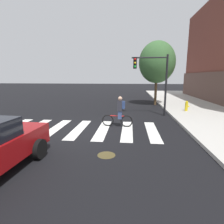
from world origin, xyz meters
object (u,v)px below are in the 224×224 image
Objects in this scene: fire_hydrant at (187,106)px; street_tree_near at (157,62)px; manhole_cover at (106,155)px; traffic_light_near at (154,75)px; cyclist at (119,112)px.

fire_hydrant is 0.13× the size of street_tree_near.
fire_hydrant is (5.10, 8.13, 0.53)m from manhole_cover.
fire_hydrant is at bearing -63.22° from street_tree_near.
street_tree_near reaches higher than traffic_light_near.
manhole_cover is 3.82m from cyclist.
cyclist is at bearing -124.43° from traffic_light_near.
manhole_cover is at bearing -122.12° from fire_hydrant.
fire_hydrant is (2.68, 1.22, -2.33)m from traffic_light_near.
street_tree_near is (3.24, 11.82, 4.03)m from manhole_cover.
cyclist reaches higher than fire_hydrant.
street_tree_near is (-1.86, 3.69, 3.51)m from fire_hydrant.
fire_hydrant is at bearing 57.88° from manhole_cover.
traffic_light_near is 5.12m from street_tree_near.
street_tree_near is at bearing 69.62° from cyclist.
cyclist is 0.29× the size of street_tree_near.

